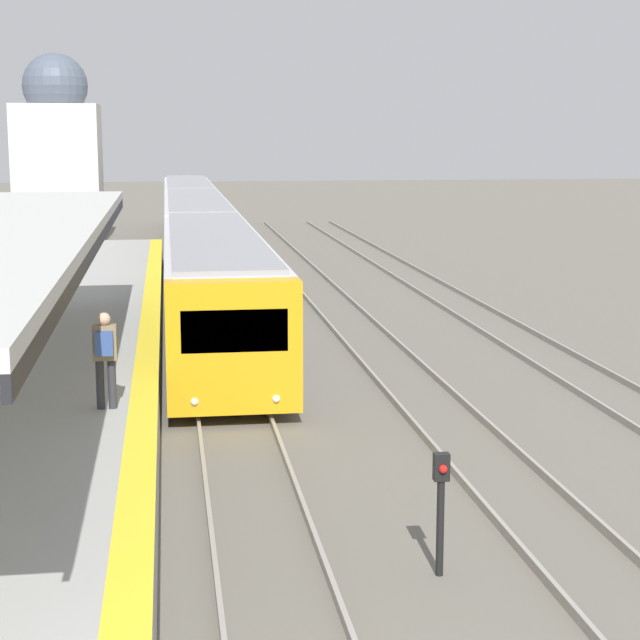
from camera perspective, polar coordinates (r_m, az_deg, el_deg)
person_on_platform at (r=18.42m, az=-11.40°, el=-1.71°), size 0.40×0.40×1.66m
train_near at (r=45.10m, az=-6.58°, el=4.78°), size 2.66×49.42×2.99m
signal_post_near at (r=14.03m, az=6.46°, el=-9.50°), size 0.20×0.21×1.65m
distant_domed_building at (r=57.26m, az=-13.81°, el=8.52°), size 4.30×4.30×9.68m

